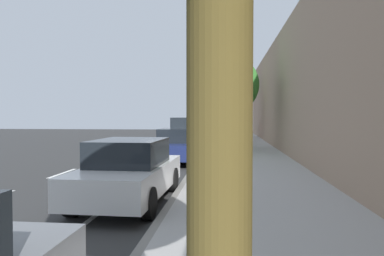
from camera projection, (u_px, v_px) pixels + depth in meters
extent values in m
plane|color=#313131|center=(168.00, 157.00, 18.68)|extent=(75.31, 75.31, 0.00)
cube|color=#A8A7A5|center=(245.00, 156.00, 18.32)|extent=(4.11, 47.07, 0.15)
cube|color=gray|center=(202.00, 156.00, 18.52)|extent=(0.16, 47.07, 0.15)
cube|color=white|center=(63.00, 173.00, 13.36)|extent=(0.14, 2.20, 0.01)
cube|color=white|center=(102.00, 160.00, 17.54)|extent=(0.14, 2.20, 0.01)
cube|color=white|center=(126.00, 151.00, 21.71)|extent=(0.14, 2.20, 0.01)
cube|color=white|center=(142.00, 145.00, 25.89)|extent=(0.14, 2.20, 0.01)
cube|color=white|center=(154.00, 141.00, 30.07)|extent=(0.14, 2.20, 0.01)
cube|color=white|center=(163.00, 138.00, 34.25)|extent=(0.14, 2.20, 0.01)
cube|color=white|center=(170.00, 136.00, 38.43)|extent=(0.14, 2.20, 0.01)
cube|color=white|center=(173.00, 157.00, 18.66)|extent=(0.12, 47.07, 0.01)
cube|color=#9C7F67|center=(292.00, 89.00, 17.99)|extent=(0.50, 47.07, 6.81)
cube|color=white|center=(129.00, 178.00, 8.83)|extent=(1.89, 4.45, 0.64)
cube|color=black|center=(129.00, 152.00, 8.81)|extent=(1.61, 2.15, 0.60)
cylinder|color=black|center=(173.00, 180.00, 10.09)|extent=(0.24, 0.67, 0.66)
cylinder|color=black|center=(116.00, 179.00, 10.30)|extent=(0.24, 0.67, 0.66)
cylinder|color=black|center=(149.00, 203.00, 7.39)|extent=(0.24, 0.67, 0.66)
cylinder|color=black|center=(72.00, 201.00, 7.59)|extent=(0.24, 0.67, 0.66)
cube|color=navy|center=(177.00, 149.00, 16.47)|extent=(1.82, 4.43, 0.64)
cube|color=black|center=(177.00, 135.00, 16.45)|extent=(1.58, 2.12, 0.60)
cylinder|color=black|center=(197.00, 152.00, 17.78)|extent=(0.23, 0.66, 0.66)
cylinder|color=black|center=(164.00, 152.00, 17.91)|extent=(0.23, 0.66, 0.66)
cylinder|color=black|center=(193.00, 159.00, 15.06)|extent=(0.23, 0.66, 0.66)
cylinder|color=black|center=(154.00, 158.00, 15.19)|extent=(0.23, 0.66, 0.66)
cube|color=#B7BABF|center=(189.00, 137.00, 22.39)|extent=(2.18, 4.80, 0.90)
cube|color=black|center=(189.00, 124.00, 22.36)|extent=(1.85, 3.19, 0.76)
cylinder|color=black|center=(206.00, 142.00, 23.71)|extent=(0.26, 0.77, 0.76)
cylinder|color=black|center=(179.00, 142.00, 23.98)|extent=(0.26, 0.77, 0.76)
cylinder|color=black|center=(200.00, 146.00, 20.83)|extent=(0.26, 0.77, 0.76)
cylinder|color=black|center=(170.00, 146.00, 21.10)|extent=(0.26, 0.77, 0.76)
cube|color=maroon|center=(201.00, 130.00, 33.11)|extent=(2.22, 4.82, 0.90)
cube|color=black|center=(201.00, 121.00, 33.08)|extent=(1.88, 3.21, 0.76)
cylinder|color=black|center=(213.00, 134.00, 34.41)|extent=(0.27, 0.77, 0.76)
cylinder|color=black|center=(194.00, 134.00, 34.70)|extent=(0.27, 0.77, 0.76)
cylinder|color=black|center=(209.00, 136.00, 31.54)|extent=(0.27, 0.77, 0.76)
cylinder|color=black|center=(189.00, 136.00, 31.83)|extent=(0.27, 0.77, 0.76)
torus|color=black|center=(198.00, 138.00, 28.55)|extent=(0.67, 0.22, 0.68)
torus|color=black|center=(211.00, 139.00, 28.19)|extent=(0.67, 0.22, 0.68)
cylinder|color=#197233|center=(203.00, 137.00, 28.41)|extent=(0.63, 0.20, 0.51)
cylinder|color=#197233|center=(207.00, 138.00, 28.28)|extent=(0.14, 0.07, 0.47)
cylinder|color=#197233|center=(203.00, 134.00, 28.39)|extent=(0.71, 0.22, 0.05)
cylinder|color=#197233|center=(209.00, 140.00, 28.25)|extent=(0.35, 0.13, 0.19)
cylinder|color=#197233|center=(209.00, 137.00, 28.22)|extent=(0.26, 0.10, 0.33)
cylinder|color=#197233|center=(199.00, 136.00, 28.53)|extent=(0.12, 0.06, 0.33)
cube|color=black|center=(208.00, 134.00, 28.26)|extent=(0.26, 0.16, 0.05)
cylinder|color=black|center=(199.00, 133.00, 28.51)|extent=(0.15, 0.45, 0.03)
cylinder|color=#C6B284|center=(207.00, 138.00, 27.99)|extent=(0.15, 0.15, 0.86)
cylinder|color=#C6B284|center=(206.00, 138.00, 27.80)|extent=(0.15, 0.15, 0.86)
cube|color=white|center=(207.00, 128.00, 27.88)|extent=(0.31, 0.42, 0.61)
cylinder|color=white|center=(208.00, 128.00, 28.12)|extent=(0.10, 0.10, 0.58)
cylinder|color=white|center=(206.00, 129.00, 27.63)|extent=(0.10, 0.10, 0.58)
sphere|color=gray|center=(207.00, 123.00, 27.86)|extent=(0.24, 0.24, 0.24)
sphere|color=navy|center=(207.00, 122.00, 27.86)|extent=(0.27, 0.27, 0.27)
cube|color=black|center=(209.00, 128.00, 27.81)|extent=(0.24, 0.33, 0.44)
cylinder|color=brown|center=(219.00, 185.00, 1.71)|extent=(0.31, 0.31, 3.23)
cylinder|color=#51332A|center=(226.00, 127.00, 20.78)|extent=(0.44, 0.44, 2.67)
ellipsoid|color=#388132|center=(226.00, 85.00, 20.70)|extent=(3.66, 3.66, 3.39)
cylinder|color=brown|center=(226.00, 121.00, 30.16)|extent=(0.35, 0.35, 3.09)
ellipsoid|color=#44751B|center=(227.00, 93.00, 30.09)|extent=(2.78, 2.78, 3.01)
cylinder|color=black|center=(245.00, 133.00, 34.07)|extent=(0.15, 0.15, 0.80)
cylinder|color=black|center=(247.00, 133.00, 33.96)|extent=(0.15, 0.15, 0.80)
cube|color=#591E1E|center=(246.00, 125.00, 33.99)|extent=(0.44, 0.38, 0.57)
cylinder|color=#591E1E|center=(244.00, 125.00, 34.13)|extent=(0.10, 0.10, 0.54)
cylinder|color=#591E1E|center=(249.00, 126.00, 33.85)|extent=(0.10, 0.10, 0.54)
sphere|color=tan|center=(246.00, 121.00, 33.98)|extent=(0.22, 0.22, 0.22)
cylinder|color=red|center=(215.00, 140.00, 24.72)|extent=(0.22, 0.22, 0.70)
sphere|color=red|center=(215.00, 134.00, 24.71)|extent=(0.20, 0.20, 0.20)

